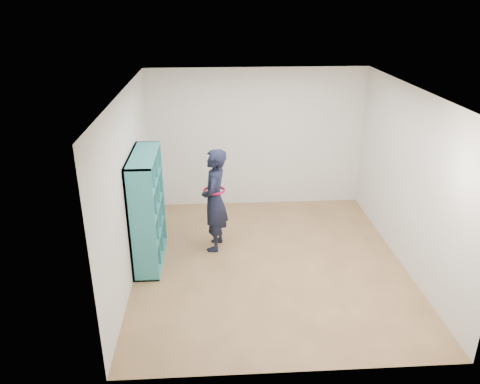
{
  "coord_description": "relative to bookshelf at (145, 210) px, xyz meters",
  "views": [
    {
      "loc": [
        -0.83,
        -6.11,
        3.76
      ],
      "look_at": [
        -0.43,
        0.3,
        1.05
      ],
      "focal_mm": 35.0,
      "sensor_mm": 36.0,
      "label": 1
    }
  ],
  "objects": [
    {
      "name": "wall_front",
      "position": [
        1.83,
        -2.47,
        0.47
      ],
      "size": [
        4.0,
        0.02,
        2.6
      ],
      "primitive_type": "cube",
      "color": "silver",
      "rests_on": "floor"
    },
    {
      "name": "ceiling",
      "position": [
        1.83,
        -0.22,
        1.77
      ],
      "size": [
        4.5,
        4.5,
        0.0
      ],
      "primitive_type": "plane",
      "color": "white",
      "rests_on": "wall_back"
    },
    {
      "name": "person",
      "position": [
        1.02,
        0.31,
        -0.0
      ],
      "size": [
        0.5,
        0.67,
        1.65
      ],
      "rotation": [
        0.0,
        0.0,
        -1.76
      ],
      "color": "black",
      "rests_on": "floor"
    },
    {
      "name": "wall_left",
      "position": [
        -0.17,
        -0.22,
        0.47
      ],
      "size": [
        0.02,
        4.5,
        2.6
      ],
      "primitive_type": "cube",
      "color": "silver",
      "rests_on": "floor"
    },
    {
      "name": "smartphone",
      "position": [
        0.91,
        0.41,
        0.1
      ],
      "size": [
        0.01,
        0.1,
        0.13
      ],
      "rotation": [
        0.36,
        0.0,
        -0.03
      ],
      "color": "silver",
      "rests_on": "person"
    },
    {
      "name": "bookshelf",
      "position": [
        0.0,
        0.0,
        0.0
      ],
      "size": [
        0.37,
        1.27,
        1.7
      ],
      "color": "teal",
      "rests_on": "floor"
    },
    {
      "name": "wall_right",
      "position": [
        3.83,
        -0.22,
        0.47
      ],
      "size": [
        0.02,
        4.5,
        2.6
      ],
      "primitive_type": "cube",
      "color": "silver",
      "rests_on": "floor"
    },
    {
      "name": "floor",
      "position": [
        1.83,
        -0.22,
        -0.83
      ],
      "size": [
        4.5,
        4.5,
        0.0
      ],
      "primitive_type": "plane",
      "color": "olive",
      "rests_on": "ground"
    },
    {
      "name": "wall_back",
      "position": [
        1.83,
        2.03,
        0.47
      ],
      "size": [
        4.0,
        0.02,
        2.6
      ],
      "primitive_type": "cube",
      "color": "silver",
      "rests_on": "floor"
    }
  ]
}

